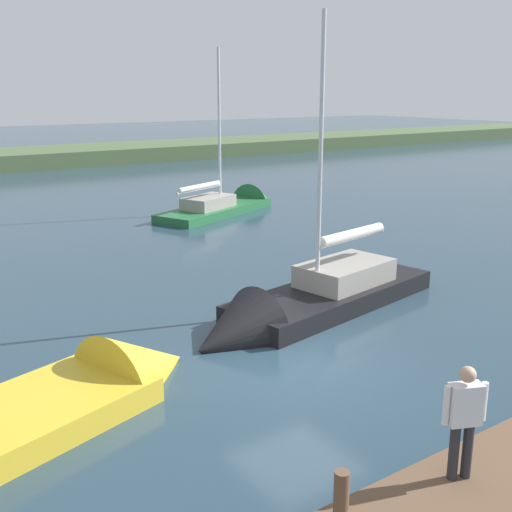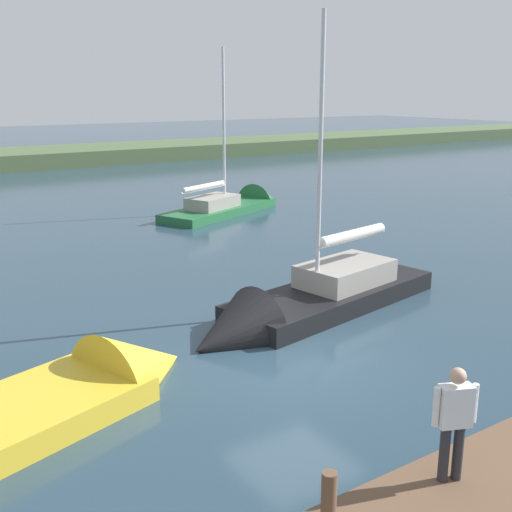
{
  "view_description": "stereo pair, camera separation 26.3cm",
  "coord_description": "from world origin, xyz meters",
  "px_view_note": "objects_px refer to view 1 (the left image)",
  "views": [
    {
      "loc": [
        7.93,
        9.97,
        5.82
      ],
      "look_at": [
        -1.46,
        -3.73,
        1.4
      ],
      "focal_mm": 43.96,
      "sensor_mm": 36.0,
      "label": 1
    },
    {
      "loc": [
        7.72,
        10.12,
        5.82
      ],
      "look_at": [
        -1.46,
        -3.73,
        1.4
      ],
      "focal_mm": 43.96,
      "sensor_mm": 36.0,
      "label": 2
    }
  ],
  "objects_px": {
    "sailboat_outer_mooring": "(300,310)",
    "sailboat_behind_pier": "(234,207)",
    "mooring_post_near": "(341,495)",
    "sailboat_far_left": "(1,433)",
    "person_on_dock": "(464,415)"
  },
  "relations": [
    {
      "from": "sailboat_far_left",
      "to": "person_on_dock",
      "type": "distance_m",
      "value": 7.54
    },
    {
      "from": "sailboat_behind_pier",
      "to": "person_on_dock",
      "type": "relative_size",
      "value": 5.28
    },
    {
      "from": "mooring_post_near",
      "to": "sailboat_behind_pier",
      "type": "xyz_separation_m",
      "value": [
        -11.96,
        -21.33,
        -0.84
      ]
    },
    {
      "from": "sailboat_behind_pier",
      "to": "sailboat_far_left",
      "type": "bearing_deg",
      "value": -155.61
    },
    {
      "from": "mooring_post_near",
      "to": "person_on_dock",
      "type": "xyz_separation_m",
      "value": [
        -1.91,
        0.29,
        0.63
      ]
    },
    {
      "from": "sailboat_far_left",
      "to": "sailboat_outer_mooring",
      "type": "bearing_deg",
      "value": -4.26
    },
    {
      "from": "sailboat_far_left",
      "to": "sailboat_behind_pier",
      "type": "height_order",
      "value": "sailboat_far_left"
    },
    {
      "from": "sailboat_far_left",
      "to": "sailboat_behind_pier",
      "type": "distance_m",
      "value": 21.81
    },
    {
      "from": "mooring_post_near",
      "to": "sailboat_behind_pier",
      "type": "distance_m",
      "value": 24.46
    },
    {
      "from": "sailboat_far_left",
      "to": "sailboat_behind_pier",
      "type": "relative_size",
      "value": 1.36
    },
    {
      "from": "mooring_post_near",
      "to": "sailboat_far_left",
      "type": "xyz_separation_m",
      "value": [
        2.89,
        -5.35,
        -0.8
      ]
    },
    {
      "from": "sailboat_outer_mooring",
      "to": "sailboat_behind_pier",
      "type": "xyz_separation_m",
      "value": [
        -6.88,
        -14.08,
        -0.08
      ]
    },
    {
      "from": "sailboat_behind_pier",
      "to": "person_on_dock",
      "type": "xyz_separation_m",
      "value": [
        10.05,
        21.62,
        1.47
      ]
    },
    {
      "from": "mooring_post_near",
      "to": "sailboat_behind_pier",
      "type": "bearing_deg",
      "value": -119.28
    },
    {
      "from": "sailboat_behind_pier",
      "to": "person_on_dock",
      "type": "bearing_deg",
      "value": -137.65
    }
  ]
}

